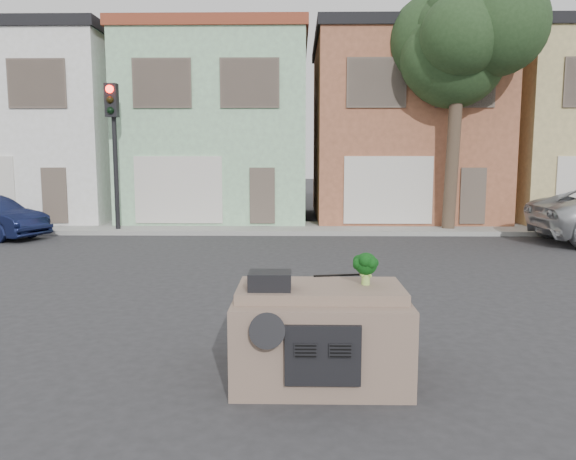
{
  "coord_description": "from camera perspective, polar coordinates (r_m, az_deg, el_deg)",
  "views": [
    {
      "loc": [
        -0.26,
        -9.57,
        2.6
      ],
      "look_at": [
        -0.44,
        0.5,
        1.3
      ],
      "focal_mm": 35.0,
      "sensor_mm": 36.0,
      "label": 1
    }
  ],
  "objects": [
    {
      "name": "tree_near",
      "position": [
        20.14,
        16.52,
        11.77
      ],
      "size": [
        4.4,
        4.0,
        8.5
      ],
      "primitive_type": "cube",
      "color": "#243C1E",
      "rests_on": "ground"
    },
    {
      "name": "instrument_hump",
      "position": [
        6.38,
        -1.85,
        -5.15
      ],
      "size": [
        0.48,
        0.38,
        0.2
      ],
      "primitive_type": "cube",
      "color": "black",
      "rests_on": "car_dashboard"
    },
    {
      "name": "sidewalk",
      "position": [
        20.23,
        1.76,
        0.19
      ],
      "size": [
        40.0,
        3.0,
        0.15
      ],
      "primitive_type": "cube",
      "color": "gray",
      "rests_on": "ground"
    },
    {
      "name": "traffic_signal",
      "position": [
        20.06,
        -17.22,
        6.9
      ],
      "size": [
        0.4,
        0.4,
        5.1
      ],
      "primitive_type": "cube",
      "color": "black",
      "rests_on": "ground"
    },
    {
      "name": "wiper_arm",
      "position": [
        7.13,
        5.39,
        -4.59
      ],
      "size": [
        0.69,
        0.15,
        0.02
      ],
      "primitive_type": "cube",
      "rotation": [
        0.0,
        0.0,
        0.17
      ],
      "color": "black",
      "rests_on": "car_dashboard"
    },
    {
      "name": "townhouse_mint",
      "position": [
        24.32,
        -6.73,
        10.09
      ],
      "size": [
        7.2,
        8.2,
        7.55
      ],
      "primitive_type": "cube",
      "color": "#9ACCA0",
      "rests_on": "ground"
    },
    {
      "name": "townhouse_white",
      "position": [
        26.38,
        -23.32,
        9.33
      ],
      "size": [
        7.2,
        8.2,
        7.55
      ],
      "primitive_type": "cube",
      "color": "white",
      "rests_on": "ground"
    },
    {
      "name": "broccoli",
      "position": [
        6.64,
        7.92,
        -3.88
      ],
      "size": [
        0.39,
        0.39,
        0.39
      ],
      "primitive_type": "cube",
      "rotation": [
        0.0,
        0.0,
        3.4
      ],
      "color": "#0A340C",
      "rests_on": "car_dashboard"
    },
    {
      "name": "ground_plane",
      "position": [
        9.92,
        2.53,
        -7.85
      ],
      "size": [
        120.0,
        120.0,
        0.0
      ],
      "primitive_type": "plane",
      "color": "#303033",
      "rests_on": "ground"
    },
    {
      "name": "car_dashboard",
      "position": [
        6.89,
        3.22,
        -9.9
      ],
      "size": [
        2.0,
        1.8,
        1.12
      ],
      "primitive_type": "cube",
      "color": "#7C6454",
      "rests_on": "ground"
    },
    {
      "name": "townhouse_tan",
      "position": [
        24.47,
        11.22,
        9.98
      ],
      "size": [
        7.2,
        8.2,
        7.55
      ],
      "primitive_type": "cube",
      "color": "#9C5A3E",
      "rests_on": "ground"
    }
  ]
}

